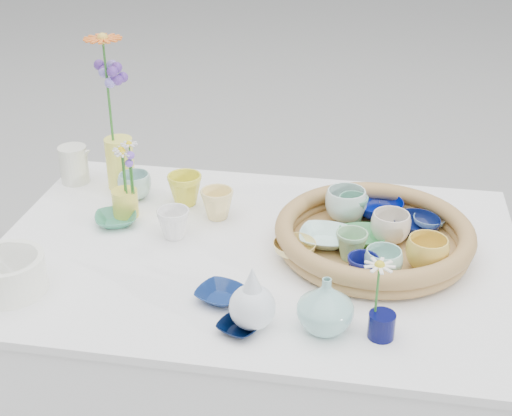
# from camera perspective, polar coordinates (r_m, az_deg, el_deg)

# --- Properties ---
(wicker_tray) EXTENTS (0.47, 0.47, 0.08)m
(wicker_tray) POSITION_cam_1_polar(r_m,az_deg,el_deg) (1.72, 9.40, -2.25)
(wicker_tray) COLOR olive
(wicker_tray) RESTS_ON display_table
(tray_ceramic_0) EXTENTS (0.16, 0.16, 0.04)m
(tray_ceramic_0) POSITION_cam_1_polar(r_m,az_deg,el_deg) (1.85, 9.77, -0.03)
(tray_ceramic_0) COLOR #020F6F
(tray_ceramic_0) RESTS_ON wicker_tray
(tray_ceramic_1) EXTENTS (0.12, 0.12, 0.04)m
(tray_ceramic_1) POSITION_cam_1_polar(r_m,az_deg,el_deg) (1.79, 12.69, -1.38)
(tray_ceramic_1) COLOR #08113D
(tray_ceramic_1) RESTS_ON wicker_tray
(tray_ceramic_2) EXTENTS (0.10, 0.10, 0.08)m
(tray_ceramic_2) POSITION_cam_1_polar(r_m,az_deg,el_deg) (1.64, 13.52, -3.54)
(tray_ceramic_2) COLOR gold
(tray_ceramic_2) RESTS_ON wicker_tray
(tray_ceramic_3) EXTENTS (0.13, 0.13, 0.03)m
(tray_ceramic_3) POSITION_cam_1_polar(r_m,az_deg,el_deg) (1.73, 8.44, -2.33)
(tray_ceramic_3) COLOR #3A8F4B
(tray_ceramic_3) RESTS_ON wicker_tray
(tray_ceramic_4) EXTENTS (0.10, 0.10, 0.07)m
(tray_ceramic_4) POSITION_cam_1_polar(r_m,az_deg,el_deg) (1.65, 7.64, -2.98)
(tray_ceramic_4) COLOR #86B886
(tray_ceramic_4) RESTS_ON wicker_tray
(tray_ceramic_5) EXTENTS (0.13, 0.13, 0.03)m
(tray_ceramic_5) POSITION_cam_1_polar(r_m,az_deg,el_deg) (1.71, 5.53, -2.39)
(tray_ceramic_5) COLOR silver
(tray_ceramic_5) RESTS_ON wicker_tray
(tray_ceramic_6) EXTENTS (0.13, 0.13, 0.08)m
(tray_ceramic_6) POSITION_cam_1_polar(r_m,az_deg,el_deg) (1.81, 7.20, 0.25)
(tray_ceramic_6) COLOR silver
(tray_ceramic_6) RESTS_ON wicker_tray
(tray_ceramic_7) EXTENTS (0.12, 0.12, 0.07)m
(tray_ceramic_7) POSITION_cam_1_polar(r_m,az_deg,el_deg) (1.73, 10.70, -1.54)
(tray_ceramic_7) COLOR silver
(tray_ceramic_7) RESTS_ON wicker_tray
(tray_ceramic_8) EXTENTS (0.09, 0.09, 0.02)m
(tray_ceramic_8) POSITION_cam_1_polar(r_m,az_deg,el_deg) (1.83, 13.67, -1.05)
(tray_ceramic_8) COLOR #7CAFD5
(tray_ceramic_8) RESTS_ON wicker_tray
(tray_ceramic_9) EXTENTS (0.08, 0.08, 0.06)m
(tray_ceramic_9) POSITION_cam_1_polar(r_m,az_deg,el_deg) (1.57, 8.50, -4.89)
(tray_ceramic_9) COLOR #0D1157
(tray_ceramic_9) RESTS_ON wicker_tray
(tray_ceramic_10) EXTENTS (0.13, 0.13, 0.03)m
(tray_ceramic_10) POSITION_cam_1_polar(r_m,az_deg,el_deg) (1.66, 3.09, -3.24)
(tray_ceramic_10) COLOR #FBDA79
(tray_ceramic_10) RESTS_ON wicker_tray
(tray_ceramic_11) EXTENTS (0.10, 0.10, 0.07)m
(tray_ceramic_11) POSITION_cam_1_polar(r_m,az_deg,el_deg) (1.59, 10.13, -4.39)
(tray_ceramic_11) COLOR #A6DDC7
(tray_ceramic_11) RESTS_ON wicker_tray
(tray_ceramic_12) EXTENTS (0.08, 0.08, 0.07)m
(tray_ceramic_12) POSITION_cam_1_polar(r_m,az_deg,el_deg) (1.81, 7.76, -0.07)
(tray_ceramic_12) COLOR #5A9B7F
(tray_ceramic_12) RESTS_ON wicker_tray
(loose_ceramic_0) EXTENTS (0.12, 0.12, 0.09)m
(loose_ceramic_0) POSITION_cam_1_polar(r_m,az_deg,el_deg) (1.92, -5.70, 1.48)
(loose_ceramic_0) COLOR yellow
(loose_ceramic_0) RESTS_ON display_table
(loose_ceramic_1) EXTENTS (0.10, 0.10, 0.08)m
(loose_ceramic_1) POSITION_cam_1_polar(r_m,az_deg,el_deg) (1.85, -3.12, 0.32)
(loose_ceramic_1) COLOR #FBE08B
(loose_ceramic_1) RESTS_ON display_table
(loose_ceramic_2) EXTENTS (0.14, 0.14, 0.03)m
(loose_ceramic_2) POSITION_cam_1_polar(r_m,az_deg,el_deg) (1.86, -11.13, -0.89)
(loose_ceramic_2) COLOR #388766
(loose_ceramic_2) RESTS_ON display_table
(loose_ceramic_3) EXTENTS (0.10, 0.10, 0.08)m
(loose_ceramic_3) POSITION_cam_1_polar(r_m,az_deg,el_deg) (1.77, -6.60, -1.24)
(loose_ceramic_3) COLOR white
(loose_ceramic_3) RESTS_ON display_table
(loose_ceramic_4) EXTENTS (0.13, 0.13, 0.02)m
(loose_ceramic_4) POSITION_cam_1_polar(r_m,az_deg,el_deg) (1.54, -2.90, -6.94)
(loose_ceramic_4) COLOR navy
(loose_ceramic_4) RESTS_ON display_table
(loose_ceramic_5) EXTENTS (0.09, 0.09, 0.07)m
(loose_ceramic_5) POSITION_cam_1_polar(r_m,az_deg,el_deg) (1.98, -9.68, 1.75)
(loose_ceramic_5) COLOR #9AC3BF
(loose_ceramic_5) RESTS_ON display_table
(loose_ceramic_6) EXTENTS (0.11, 0.11, 0.02)m
(loose_ceramic_6) POSITION_cam_1_polar(r_m,az_deg,el_deg) (1.45, -1.36, -9.52)
(loose_ceramic_6) COLOR black
(loose_ceramic_6) RESTS_ON display_table
(fluted_bowl) EXTENTS (0.19, 0.19, 0.08)m
(fluted_bowl) POSITION_cam_1_polar(r_m,az_deg,el_deg) (1.64, -19.16, -5.01)
(fluted_bowl) COLOR white
(fluted_bowl) RESTS_ON display_table
(bud_vase_paleblue) EXTENTS (0.11, 0.11, 0.15)m
(bud_vase_paleblue) POSITION_cam_1_polar(r_m,az_deg,el_deg) (1.43, -0.30, -7.11)
(bud_vase_paleblue) COLOR white
(bud_vase_paleblue) RESTS_ON display_table
(bud_vase_seafoam) EXTENTS (0.14, 0.14, 0.12)m
(bud_vase_seafoam) POSITION_cam_1_polar(r_m,az_deg,el_deg) (1.43, 5.59, -7.69)
(bud_vase_seafoam) COLOR #8EC8C0
(bud_vase_seafoam) RESTS_ON display_table
(bud_vase_cobalt) EXTENTS (0.06, 0.06, 0.05)m
(bud_vase_cobalt) POSITION_cam_1_polar(r_m,az_deg,el_deg) (1.45, 10.01, -9.24)
(bud_vase_cobalt) COLOR #05083C
(bud_vase_cobalt) RESTS_ON display_table
(single_daisy) EXTENTS (0.08, 0.08, 0.13)m
(single_daisy) POSITION_cam_1_polar(r_m,az_deg,el_deg) (1.41, 9.69, -6.39)
(single_daisy) COLOR white
(single_daisy) RESTS_ON bud_vase_cobalt
(tall_vase_yellow) EXTENTS (0.08, 0.08, 0.15)m
(tall_vase_yellow) POSITION_cam_1_polar(r_m,az_deg,el_deg) (2.03, -10.81, 3.56)
(tall_vase_yellow) COLOR #EDE751
(tall_vase_yellow) RESTS_ON display_table
(gerbera) EXTENTS (0.15, 0.15, 0.30)m
(gerbera) POSITION_cam_1_polar(r_m,az_deg,el_deg) (1.95, -11.76, 9.14)
(gerbera) COLOR orange
(gerbera) RESTS_ON tall_vase_yellow
(hydrangea) EXTENTS (0.09, 0.09, 0.25)m
(hydrangea) POSITION_cam_1_polar(r_m,az_deg,el_deg) (1.96, -11.59, 7.78)
(hydrangea) COLOR #5B339A
(hydrangea) RESTS_ON tall_vase_yellow
(white_pitcher) EXTENTS (0.13, 0.11, 0.11)m
(white_pitcher) POSITION_cam_1_polar(r_m,az_deg,el_deg) (2.10, -14.37, 3.39)
(white_pitcher) COLOR silver
(white_pitcher) RESTS_ON display_table
(daisy_cup) EXTENTS (0.09, 0.09, 0.07)m
(daisy_cup) POSITION_cam_1_polar(r_m,az_deg,el_deg) (1.89, -10.42, 0.39)
(daisy_cup) COLOR #DFD246
(daisy_cup) RESTS_ON display_table
(daisy_posy) EXTENTS (0.09, 0.09, 0.13)m
(daisy_posy) POSITION_cam_1_polar(r_m,az_deg,el_deg) (1.84, -10.28, 3.19)
(daisy_posy) COLOR silver
(daisy_posy) RESTS_ON daisy_cup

